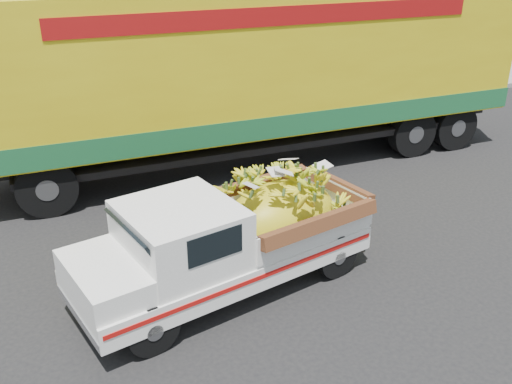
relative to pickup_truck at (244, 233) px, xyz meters
name	(u,v)px	position (x,y,z in m)	size (l,w,h in m)	color
ground	(281,265)	(0.70, 0.13, -0.81)	(100.00, 100.00, 0.00)	black
curb	(158,136)	(0.70, 6.74, -0.74)	(60.00, 0.25, 0.15)	gray
sidewalk	(136,114)	(0.70, 8.84, -0.74)	(60.00, 4.00, 0.14)	gray
pickup_truck	(244,233)	(0.00, 0.00, 0.00)	(4.52, 2.26, 1.51)	black
semi_trailer	(256,68)	(2.26, 4.28, 1.31)	(12.04, 3.18, 3.80)	black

